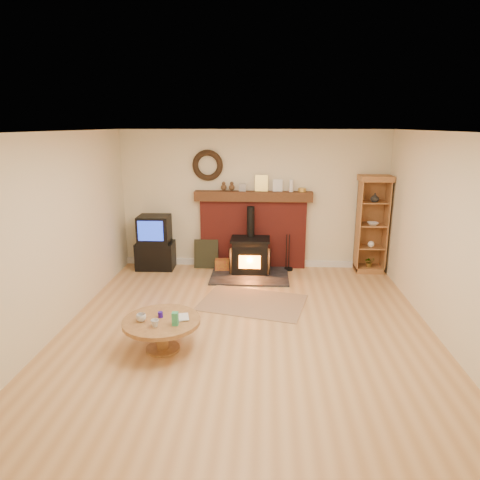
# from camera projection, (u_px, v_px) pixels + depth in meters

# --- Properties ---
(ground) EXTENTS (5.50, 5.50, 0.00)m
(ground) POSITION_uv_depth(u_px,v_px,m) (247.00, 330.00, 5.77)
(ground) COLOR tan
(ground) RESTS_ON ground
(room_shell) EXTENTS (5.02, 5.52, 2.61)m
(room_shell) POSITION_uv_depth(u_px,v_px,m) (246.00, 203.00, 5.42)
(room_shell) COLOR beige
(room_shell) RESTS_ON ground
(chimney_breast) EXTENTS (2.20, 0.22, 1.78)m
(chimney_breast) POSITION_uv_depth(u_px,v_px,m) (253.00, 227.00, 8.13)
(chimney_breast) COLOR maroon
(chimney_breast) RESTS_ON ground
(wood_stove) EXTENTS (1.40, 1.00, 1.23)m
(wood_stove) POSITION_uv_depth(u_px,v_px,m) (250.00, 257.00, 7.88)
(wood_stove) COLOR black
(wood_stove) RESTS_ON ground
(area_rug) EXTENTS (1.78, 1.42, 0.01)m
(area_rug) POSITION_uv_depth(u_px,v_px,m) (253.00, 302.00, 6.64)
(area_rug) COLOR brown
(area_rug) RESTS_ON ground
(tv_unit) EXTENTS (0.71, 0.52, 1.03)m
(tv_unit) POSITION_uv_depth(u_px,v_px,m) (155.00, 243.00, 8.13)
(tv_unit) COLOR black
(tv_unit) RESTS_ON ground
(curio_cabinet) EXTENTS (0.58, 0.42, 1.80)m
(curio_cabinet) POSITION_uv_depth(u_px,v_px,m) (372.00, 224.00, 7.87)
(curio_cabinet) COLOR #915E2F
(curio_cabinet) RESTS_ON ground
(firelog_box) EXTENTS (0.36, 0.24, 0.22)m
(firelog_box) POSITION_uv_depth(u_px,v_px,m) (224.00, 265.00, 8.09)
(firelog_box) COLOR gold
(firelog_box) RESTS_ON ground
(leaning_painting) EXTENTS (0.46, 0.12, 0.55)m
(leaning_painting) POSITION_uv_depth(u_px,v_px,m) (206.00, 254.00, 8.21)
(leaning_painting) COLOR black
(leaning_painting) RESTS_ON ground
(fire_tools) EXTENTS (0.16, 0.16, 0.70)m
(fire_tools) POSITION_uv_depth(u_px,v_px,m) (288.00, 265.00, 8.12)
(fire_tools) COLOR black
(fire_tools) RESTS_ON ground
(coffee_table) EXTENTS (0.94, 0.94, 0.56)m
(coffee_table) POSITION_uv_depth(u_px,v_px,m) (162.00, 325.00, 5.18)
(coffee_table) COLOR brown
(coffee_table) RESTS_ON ground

